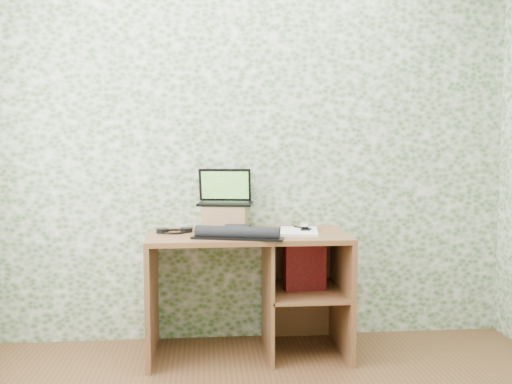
{
  "coord_description": "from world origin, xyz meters",
  "views": [
    {
      "loc": [
        -0.26,
        -1.98,
        1.3
      ],
      "look_at": [
        0.04,
        1.39,
        1.01
      ],
      "focal_mm": 40.0,
      "sensor_mm": 36.0,
      "label": 1
    }
  ],
  "objects": [
    {
      "name": "desk",
      "position": [
        0.08,
        1.47,
        0.48
      ],
      "size": [
        1.2,
        0.6,
        0.75
      ],
      "color": "brown",
      "rests_on": "floor"
    },
    {
      "name": "notepad",
      "position": [
        0.31,
        1.44,
        0.76
      ],
      "size": [
        0.27,
        0.35,
        0.01
      ],
      "primitive_type": "cube",
      "rotation": [
        0.0,
        0.0,
        -0.16
      ],
      "color": "white",
      "rests_on": "desk"
    },
    {
      "name": "laptop",
      "position": [
        -0.13,
        1.62,
        0.96
      ],
      "size": [
        0.37,
        0.29,
        0.22
      ],
      "rotation": [
        0.0,
        0.0,
        -0.17
      ],
      "color": "black",
      "rests_on": "riser"
    },
    {
      "name": "pen",
      "position": [
        0.35,
        1.51,
        0.77
      ],
      "size": [
        0.1,
        0.12,
        0.01
      ],
      "primitive_type": "cylinder",
      "rotation": [
        1.57,
        0.0,
        0.68
      ],
      "color": "black",
      "rests_on": "notepad"
    },
    {
      "name": "riser",
      "position": [
        -0.13,
        1.58,
        0.83
      ],
      "size": [
        0.3,
        0.26,
        0.16
      ],
      "primitive_type": "cube",
      "rotation": [
        0.0,
        0.0,
        -0.17
      ],
      "color": "#936242",
      "rests_on": "desk"
    },
    {
      "name": "headphones",
      "position": [
        -0.45,
        1.51,
        0.76
      ],
      "size": [
        0.22,
        0.18,
        0.03
      ],
      "rotation": [
        0.0,
        0.0,
        0.15
      ],
      "color": "black",
      "rests_on": "desk"
    },
    {
      "name": "mouse",
      "position": [
        0.35,
        1.46,
        0.78
      ],
      "size": [
        0.08,
        0.11,
        0.04
      ],
      "primitive_type": "ellipsoid",
      "rotation": [
        0.0,
        0.0,
        -0.11
      ],
      "color": "#BABABC",
      "rests_on": "notepad"
    },
    {
      "name": "wall_back",
      "position": [
        0.0,
        1.75,
        1.3
      ],
      "size": [
        3.5,
        0.0,
        3.5
      ],
      "primitive_type": "plane",
      "rotation": [
        1.57,
        0.0,
        0.0
      ],
      "color": "silver",
      "rests_on": "ground"
    },
    {
      "name": "red_box",
      "position": [
        0.35,
        1.44,
        0.54
      ],
      "size": [
        0.26,
        0.11,
        0.31
      ],
      "primitive_type": "cube",
      "rotation": [
        0.0,
        0.0,
        0.1
      ],
      "color": "maroon",
      "rests_on": "desk"
    },
    {
      "name": "keyboard",
      "position": [
        -0.08,
        1.3,
        0.78
      ],
      "size": [
        0.54,
        0.39,
        0.07
      ],
      "rotation": [
        0.0,
        0.0,
        -0.27
      ],
      "color": "black",
      "rests_on": "desk"
    }
  ]
}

